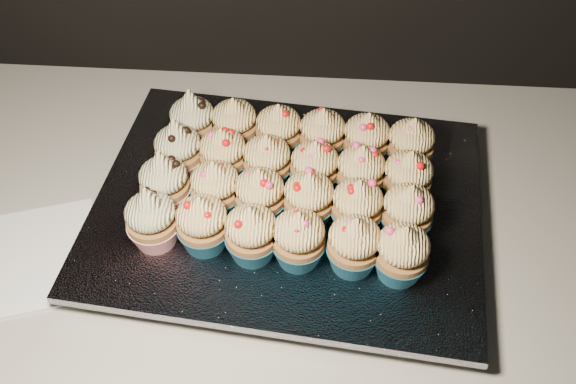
% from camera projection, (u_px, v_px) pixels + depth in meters
% --- Properties ---
extents(cabinet, '(2.40, 0.60, 0.86)m').
position_uv_depth(cabinet, '(345.00, 381.00, 1.20)').
color(cabinet, black).
rests_on(cabinet, ground).
extents(worktop, '(2.44, 0.64, 0.04)m').
position_uv_depth(worktop, '(366.00, 229.00, 0.86)').
color(worktop, beige).
rests_on(worktop, cabinet).
extents(napkin, '(0.21, 0.21, 0.00)m').
position_uv_depth(napkin, '(29.00, 259.00, 0.80)').
color(napkin, white).
rests_on(napkin, worktop).
extents(baking_tray, '(0.49, 0.39, 0.02)m').
position_uv_depth(baking_tray, '(288.00, 212.00, 0.84)').
color(baking_tray, black).
rests_on(baking_tray, worktop).
extents(foil_lining, '(0.53, 0.43, 0.01)m').
position_uv_depth(foil_lining, '(288.00, 203.00, 0.83)').
color(foil_lining, silver).
rests_on(foil_lining, baking_tray).
extents(cupcake_0, '(0.06, 0.06, 0.10)m').
position_uv_depth(cupcake_0, '(152.00, 219.00, 0.75)').
color(cupcake_0, red).
rests_on(cupcake_0, foil_lining).
extents(cupcake_1, '(0.06, 0.06, 0.08)m').
position_uv_depth(cupcake_1, '(203.00, 224.00, 0.75)').
color(cupcake_1, '#195A78').
rests_on(cupcake_1, foil_lining).
extents(cupcake_2, '(0.06, 0.06, 0.08)m').
position_uv_depth(cupcake_2, '(251.00, 234.00, 0.74)').
color(cupcake_2, '#195A78').
rests_on(cupcake_2, foil_lining).
extents(cupcake_3, '(0.06, 0.06, 0.08)m').
position_uv_depth(cupcake_3, '(299.00, 239.00, 0.74)').
color(cupcake_3, '#195A78').
rests_on(cupcake_3, foil_lining).
extents(cupcake_4, '(0.06, 0.06, 0.08)m').
position_uv_depth(cupcake_4, '(354.00, 245.00, 0.73)').
color(cupcake_4, '#195A78').
rests_on(cupcake_4, foil_lining).
extents(cupcake_5, '(0.06, 0.06, 0.08)m').
position_uv_depth(cupcake_5, '(402.00, 253.00, 0.72)').
color(cupcake_5, '#195A78').
rests_on(cupcake_5, foil_lining).
extents(cupcake_6, '(0.06, 0.06, 0.10)m').
position_uv_depth(cupcake_6, '(165.00, 183.00, 0.79)').
color(cupcake_6, red).
rests_on(cupcake_6, foil_lining).
extents(cupcake_7, '(0.06, 0.06, 0.08)m').
position_uv_depth(cupcake_7, '(216.00, 188.00, 0.79)').
color(cupcake_7, '#195A78').
rests_on(cupcake_7, foil_lining).
extents(cupcake_8, '(0.06, 0.06, 0.08)m').
position_uv_depth(cupcake_8, '(260.00, 195.00, 0.78)').
color(cupcake_8, '#195A78').
rests_on(cupcake_8, foil_lining).
extents(cupcake_9, '(0.06, 0.06, 0.08)m').
position_uv_depth(cupcake_9, '(309.00, 199.00, 0.78)').
color(cupcake_9, '#195A78').
rests_on(cupcake_9, foil_lining).
extents(cupcake_10, '(0.06, 0.06, 0.08)m').
position_uv_depth(cupcake_10, '(357.00, 207.00, 0.77)').
color(cupcake_10, '#195A78').
rests_on(cupcake_10, foil_lining).
extents(cupcake_11, '(0.06, 0.06, 0.08)m').
position_uv_depth(cupcake_11, '(407.00, 212.00, 0.76)').
color(cupcake_11, '#195A78').
rests_on(cupcake_11, foil_lining).
extents(cupcake_12, '(0.06, 0.06, 0.10)m').
position_uv_depth(cupcake_12, '(179.00, 150.00, 0.83)').
color(cupcake_12, red).
rests_on(cupcake_12, foil_lining).
extents(cupcake_13, '(0.06, 0.06, 0.08)m').
position_uv_depth(cupcake_13, '(223.00, 155.00, 0.83)').
color(cupcake_13, '#195A78').
rests_on(cupcake_13, foil_lining).
extents(cupcake_14, '(0.06, 0.06, 0.08)m').
position_uv_depth(cupcake_14, '(267.00, 162.00, 0.82)').
color(cupcake_14, '#195A78').
rests_on(cupcake_14, foil_lining).
extents(cupcake_15, '(0.06, 0.06, 0.08)m').
position_uv_depth(cupcake_15, '(315.00, 168.00, 0.81)').
color(cupcake_15, '#195A78').
rests_on(cupcake_15, foil_lining).
extents(cupcake_16, '(0.06, 0.06, 0.08)m').
position_uv_depth(cupcake_16, '(360.00, 173.00, 0.81)').
color(cupcake_16, '#195A78').
rests_on(cupcake_16, foil_lining).
extents(cupcake_17, '(0.06, 0.06, 0.08)m').
position_uv_depth(cupcake_17, '(407.00, 178.00, 0.80)').
color(cupcake_17, '#195A78').
rests_on(cupcake_17, foil_lining).
extents(cupcake_18, '(0.06, 0.06, 0.10)m').
position_uv_depth(cupcake_18, '(193.00, 121.00, 0.87)').
color(cupcake_18, red).
rests_on(cupcake_18, foil_lining).
extents(cupcake_19, '(0.06, 0.06, 0.08)m').
position_uv_depth(cupcake_19, '(235.00, 125.00, 0.87)').
color(cupcake_19, '#195A78').
rests_on(cupcake_19, foil_lining).
extents(cupcake_20, '(0.06, 0.06, 0.08)m').
position_uv_depth(cupcake_20, '(279.00, 131.00, 0.86)').
color(cupcake_20, '#195A78').
rests_on(cupcake_20, foil_lining).
extents(cupcake_21, '(0.06, 0.06, 0.08)m').
position_uv_depth(cupcake_21, '(322.00, 135.00, 0.85)').
color(cupcake_21, '#195A78').
rests_on(cupcake_21, foil_lining).
extents(cupcake_22, '(0.06, 0.06, 0.08)m').
position_uv_depth(cupcake_22, '(366.00, 140.00, 0.85)').
color(cupcake_22, '#195A78').
rests_on(cupcake_22, foil_lining).
extents(cupcake_23, '(0.06, 0.06, 0.08)m').
position_uv_depth(cupcake_23, '(410.00, 145.00, 0.84)').
color(cupcake_23, '#195A78').
rests_on(cupcake_23, foil_lining).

